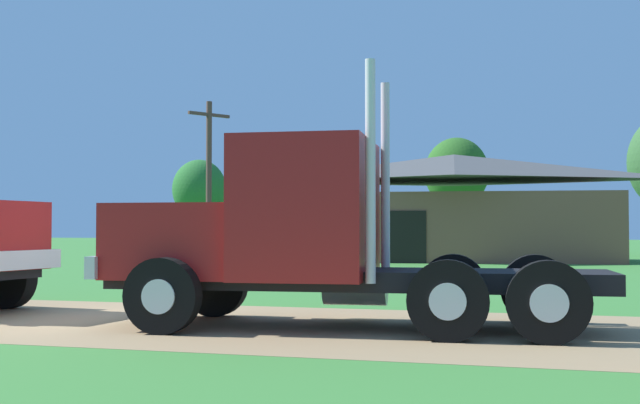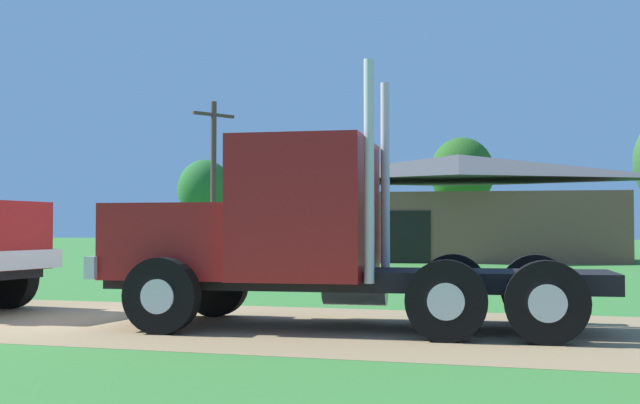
{
  "view_description": "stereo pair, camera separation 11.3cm",
  "coord_description": "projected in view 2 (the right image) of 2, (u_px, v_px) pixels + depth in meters",
  "views": [
    {
      "loc": [
        6.65,
        -11.57,
        1.46
      ],
      "look_at": [
        3.06,
        1.05,
        1.89
      ],
      "focal_mm": 45.58,
      "sensor_mm": 36.0,
      "label": 1
    },
    {
      "loc": [
        6.76,
        -11.53,
        1.46
      ],
      "look_at": [
        3.06,
        1.05,
        1.89
      ],
      "focal_mm": 45.58,
      "sensor_mm": 36.0,
      "label": 2
    }
  ],
  "objects": [
    {
      "name": "tree_left",
      "position": [
        205.0,
        190.0,
        51.11
      ],
      "size": [
        3.39,
        3.39,
        5.79
      ],
      "color": "#513823",
      "rests_on": "ground_plane"
    },
    {
      "name": "ground_plane",
      "position": [
        117.0,
        320.0,
        12.92
      ],
      "size": [
        200.0,
        200.0,
        0.0
      ],
      "primitive_type": "plane",
      "color": "#3B7D34"
    },
    {
      "name": "truck_foreground_white",
      "position": [
        295.0,
        238.0,
        12.08
      ],
      "size": [
        7.49,
        3.15,
        3.76
      ],
      "color": "black",
      "rests_on": "ground_plane"
    },
    {
      "name": "shed_building",
      "position": [
        459.0,
        209.0,
        36.61
      ],
      "size": [
        15.16,
        8.02,
        4.81
      ],
      "color": "brown",
      "rests_on": "ground_plane"
    },
    {
      "name": "utility_pole_near",
      "position": [
        213.0,
        176.0,
        36.94
      ],
      "size": [
        1.29,
        1.94,
        7.25
      ],
      "color": "brown",
      "rests_on": "ground_plane"
    },
    {
      "name": "tree_mid",
      "position": [
        462.0,
        173.0,
        52.22
      ],
      "size": [
        4.1,
        4.1,
        7.32
      ],
      "color": "#513823",
      "rests_on": "ground_plane"
    },
    {
      "name": "dirt_track",
      "position": [
        117.0,
        320.0,
        12.92
      ],
      "size": [
        120.0,
        5.55,
        0.01
      ],
      "primitive_type": "cube",
      "color": "#9A7E58",
      "rests_on": "ground_plane"
    }
  ]
}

